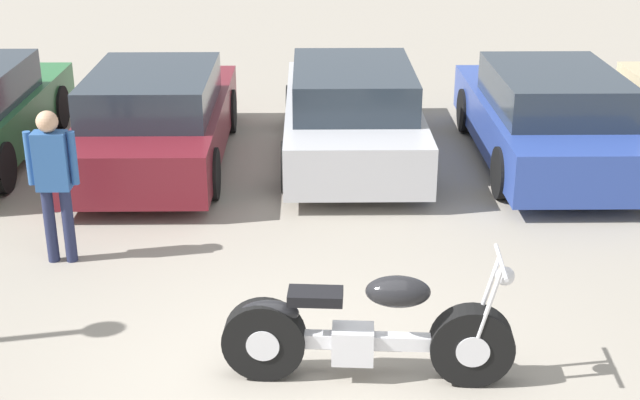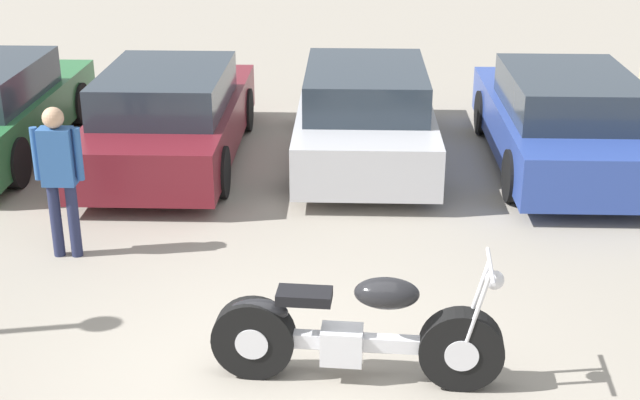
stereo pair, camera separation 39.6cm
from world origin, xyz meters
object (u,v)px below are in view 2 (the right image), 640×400
at_px(parked_car_maroon, 171,116).
at_px(parked_car_blue, 562,121).
at_px(parked_car_silver, 365,113).
at_px(person_standing, 59,170).
at_px(motorcycle, 353,334).

xyz_separation_m(parked_car_maroon, parked_car_blue, (5.30, -0.01, 0.00)).
relative_size(parked_car_silver, parked_car_blue, 1.00).
bearing_deg(person_standing, parked_car_silver, 45.93).
bearing_deg(person_standing, parked_car_maroon, 79.79).
height_order(parked_car_blue, person_standing, person_standing).
relative_size(motorcycle, parked_car_blue, 0.53).
relative_size(motorcycle, parked_car_maroon, 0.53).
bearing_deg(parked_car_blue, person_standing, -152.46).
xyz_separation_m(parked_car_maroon, parked_car_silver, (2.65, 0.25, 0.00)).
bearing_deg(parked_car_blue, parked_car_silver, 174.48).
bearing_deg(parked_car_blue, motorcycle, -117.82).
xyz_separation_m(motorcycle, parked_car_blue, (2.80, 5.32, 0.22)).
relative_size(parked_car_silver, person_standing, 2.71).
bearing_deg(parked_car_silver, person_standing, -134.07).
distance_m(motorcycle, parked_car_silver, 5.58).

